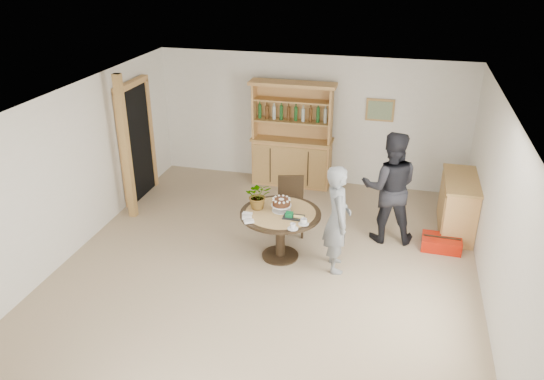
{
  "coord_description": "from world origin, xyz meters",
  "views": [
    {
      "loc": [
        1.67,
        -6.23,
        4.34
      ],
      "look_at": [
        -0.05,
        0.63,
        1.05
      ],
      "focal_mm": 35.0,
      "sensor_mm": 36.0,
      "label": 1
    }
  ],
  "objects_px": {
    "dining_chair": "(291,202)",
    "red_suitcase": "(441,243)",
    "hutch": "(292,151)",
    "sideboard": "(458,205)",
    "dining_table": "(280,221)",
    "teen_boy": "(337,219)",
    "adult_person": "(390,187)"
  },
  "relations": [
    {
      "from": "adult_person",
      "to": "red_suitcase",
      "type": "xyz_separation_m",
      "value": [
        0.87,
        -0.12,
        -0.8
      ]
    },
    {
      "from": "hutch",
      "to": "red_suitcase",
      "type": "xyz_separation_m",
      "value": [
        2.8,
        -1.9,
        -0.59
      ]
    },
    {
      "from": "adult_person",
      "to": "red_suitcase",
      "type": "height_order",
      "value": "adult_person"
    },
    {
      "from": "sideboard",
      "to": "red_suitcase",
      "type": "bearing_deg",
      "value": -110.12
    },
    {
      "from": "sideboard",
      "to": "adult_person",
      "type": "relative_size",
      "value": 0.7
    },
    {
      "from": "dining_table",
      "to": "sideboard",
      "type": "bearing_deg",
      "value": 29.38
    },
    {
      "from": "hutch",
      "to": "red_suitcase",
      "type": "bearing_deg",
      "value": -34.11
    },
    {
      "from": "dining_chair",
      "to": "red_suitcase",
      "type": "distance_m",
      "value": 2.45
    },
    {
      "from": "sideboard",
      "to": "dining_table",
      "type": "bearing_deg",
      "value": -150.62
    },
    {
      "from": "hutch",
      "to": "adult_person",
      "type": "distance_m",
      "value": 2.63
    },
    {
      "from": "dining_table",
      "to": "red_suitcase",
      "type": "height_order",
      "value": "dining_table"
    },
    {
      "from": "sideboard",
      "to": "hutch",
      "type": "bearing_deg",
      "value": 157.79
    },
    {
      "from": "hutch",
      "to": "sideboard",
      "type": "distance_m",
      "value": 3.29
    },
    {
      "from": "sideboard",
      "to": "teen_boy",
      "type": "xyz_separation_m",
      "value": [
        -1.78,
        -1.58,
        0.33
      ]
    },
    {
      "from": "dining_chair",
      "to": "teen_boy",
      "type": "distance_m",
      "value": 1.3
    },
    {
      "from": "hutch",
      "to": "teen_boy",
      "type": "bearing_deg",
      "value": -65.96
    },
    {
      "from": "hutch",
      "to": "dining_chair",
      "type": "bearing_deg",
      "value": -78.4
    },
    {
      "from": "hutch",
      "to": "sideboard",
      "type": "height_order",
      "value": "hutch"
    },
    {
      "from": "dining_chair",
      "to": "red_suitcase",
      "type": "height_order",
      "value": "dining_chair"
    },
    {
      "from": "sideboard",
      "to": "dining_table",
      "type": "distance_m",
      "value": 3.02
    },
    {
      "from": "hutch",
      "to": "sideboard",
      "type": "xyz_separation_m",
      "value": [
        3.04,
        -1.24,
        -0.22
      ]
    },
    {
      "from": "sideboard",
      "to": "dining_chair",
      "type": "xyz_separation_m",
      "value": [
        -2.65,
        -0.65,
        0.06
      ]
    },
    {
      "from": "dining_table",
      "to": "hutch",
      "type": "bearing_deg",
      "value": 98.54
    },
    {
      "from": "teen_boy",
      "to": "adult_person",
      "type": "xyz_separation_m",
      "value": [
        0.67,
        1.05,
        0.1
      ]
    },
    {
      "from": "dining_chair",
      "to": "dining_table",
      "type": "bearing_deg",
      "value": -103.02
    },
    {
      "from": "sideboard",
      "to": "dining_table",
      "type": "height_order",
      "value": "sideboard"
    },
    {
      "from": "hutch",
      "to": "dining_chair",
      "type": "height_order",
      "value": "hutch"
    },
    {
      "from": "dining_table",
      "to": "dining_chair",
      "type": "distance_m",
      "value": 0.83
    },
    {
      "from": "hutch",
      "to": "sideboard",
      "type": "relative_size",
      "value": 1.62
    },
    {
      "from": "dining_chair",
      "to": "red_suitcase",
      "type": "relative_size",
      "value": 1.54
    },
    {
      "from": "dining_table",
      "to": "red_suitcase",
      "type": "distance_m",
      "value": 2.58
    },
    {
      "from": "hutch",
      "to": "dining_chair",
      "type": "xyz_separation_m",
      "value": [
        0.39,
        -1.9,
        -0.15
      ]
    }
  ]
}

